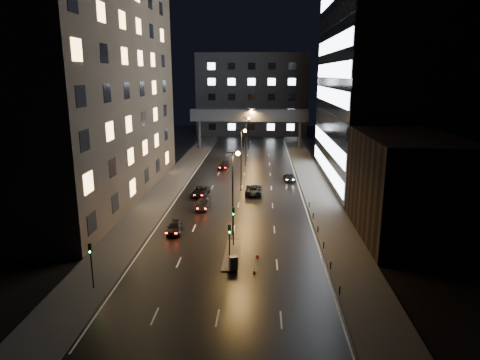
% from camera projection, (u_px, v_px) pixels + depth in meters
% --- Properties ---
extents(ground, '(160.00, 160.00, 0.00)m').
position_uv_depth(ground, '(244.00, 174.00, 82.12)').
color(ground, black).
rests_on(ground, ground).
extents(sidewalk_left, '(5.00, 110.00, 0.15)m').
position_uv_depth(sidewalk_left, '(175.00, 179.00, 77.88)').
color(sidewalk_left, '#383533').
rests_on(sidewalk_left, ground).
extents(sidewalk_right, '(5.00, 110.00, 0.15)m').
position_uv_depth(sidewalk_right, '(313.00, 181.00, 76.62)').
color(sidewalk_right, '#383533').
rests_on(sidewalk_right, ground).
extents(building_left, '(15.00, 48.00, 40.00)m').
position_uv_depth(building_left, '(88.00, 65.00, 62.93)').
color(building_left, '#2D2319').
rests_on(building_left, ground).
extents(building_right_low, '(10.00, 18.00, 12.00)m').
position_uv_depth(building_right_low, '(405.00, 186.00, 49.62)').
color(building_right_low, black).
rests_on(building_right_low, ground).
extents(building_right_glass, '(20.00, 36.00, 45.00)m').
position_uv_depth(building_right_glass, '(392.00, 51.00, 71.57)').
color(building_right_glass, black).
rests_on(building_right_glass, ground).
extents(building_far, '(34.00, 14.00, 25.00)m').
position_uv_depth(building_far, '(252.00, 94.00, 135.33)').
color(building_far, '#333335').
rests_on(building_far, ground).
extents(skybridge, '(30.00, 3.00, 10.00)m').
position_uv_depth(skybridge, '(249.00, 116.00, 109.19)').
color(skybridge, '#333335').
rests_on(skybridge, ground).
extents(median_island, '(1.60, 8.00, 0.15)m').
position_uv_depth(median_island, '(232.00, 255.00, 45.25)').
color(median_island, '#383533').
rests_on(median_island, ground).
extents(traffic_signal_near, '(0.28, 0.34, 4.40)m').
position_uv_depth(traffic_signal_near, '(233.00, 220.00, 46.94)').
color(traffic_signal_near, black).
rests_on(traffic_signal_near, median_island).
extents(traffic_signal_far, '(0.28, 0.34, 4.40)m').
position_uv_depth(traffic_signal_far, '(230.00, 239.00, 41.61)').
color(traffic_signal_far, black).
rests_on(traffic_signal_far, median_island).
extents(traffic_signal_corner, '(0.28, 0.34, 4.40)m').
position_uv_depth(traffic_signal_corner, '(91.00, 259.00, 37.39)').
color(traffic_signal_corner, black).
rests_on(traffic_signal_corner, ground).
extents(bollard_row, '(0.12, 25.12, 0.90)m').
position_uv_depth(bollard_row, '(321.00, 238.00, 49.02)').
color(bollard_row, black).
rests_on(bollard_row, ground).
extents(streetlight_near, '(1.45, 0.50, 10.15)m').
position_uv_depth(streetlight_near, '(234.00, 182.00, 49.53)').
color(streetlight_near, black).
rests_on(streetlight_near, ground).
extents(streetlight_mid_a, '(1.45, 0.50, 10.15)m').
position_uv_depth(streetlight_mid_a, '(242.00, 152.00, 68.91)').
color(streetlight_mid_a, black).
rests_on(streetlight_mid_a, ground).
extents(streetlight_mid_b, '(1.45, 0.50, 10.15)m').
position_uv_depth(streetlight_mid_b, '(247.00, 135.00, 88.30)').
color(streetlight_mid_b, black).
rests_on(streetlight_mid_b, ground).
extents(streetlight_far, '(1.45, 0.50, 10.15)m').
position_uv_depth(streetlight_far, '(250.00, 124.00, 107.69)').
color(streetlight_far, black).
rests_on(streetlight_far, ground).
extents(car_away_a, '(2.04, 4.36, 1.45)m').
position_uv_depth(car_away_a, '(175.00, 227.00, 51.67)').
color(car_away_a, black).
rests_on(car_away_a, ground).
extents(car_away_b, '(1.83, 4.37, 1.40)m').
position_uv_depth(car_away_b, '(203.00, 204.00, 60.76)').
color(car_away_b, black).
rests_on(car_away_b, ground).
extents(car_away_c, '(2.73, 5.23, 1.41)m').
position_uv_depth(car_away_c, '(200.00, 192.00, 67.20)').
color(car_away_c, black).
rests_on(car_away_c, ground).
extents(car_away_d, '(2.29, 4.59, 1.28)m').
position_uv_depth(car_away_d, '(224.00, 166.00, 86.43)').
color(car_away_d, black).
rests_on(car_away_d, ground).
extents(car_toward_a, '(2.61, 5.55, 1.53)m').
position_uv_depth(car_toward_a, '(254.00, 189.00, 68.37)').
color(car_toward_a, black).
rests_on(car_toward_a, ground).
extents(car_toward_b, '(2.24, 4.61, 1.29)m').
position_uv_depth(car_toward_b, '(289.00, 177.00, 76.88)').
color(car_toward_b, black).
rests_on(car_toward_b, ground).
extents(utility_cabinet, '(0.91, 0.78, 1.36)m').
position_uv_depth(utility_cabinet, '(233.00, 263.00, 41.55)').
color(utility_cabinet, '#545457').
rests_on(utility_cabinet, median_island).
extents(cone_a, '(0.44, 0.44, 0.50)m').
position_uv_depth(cone_a, '(254.00, 271.00, 41.04)').
color(cone_a, red).
rests_on(cone_a, ground).
extents(cone_b, '(0.53, 0.53, 0.54)m').
position_uv_depth(cone_b, '(257.00, 255.00, 44.67)').
color(cone_b, '#FF380D').
rests_on(cone_b, ground).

